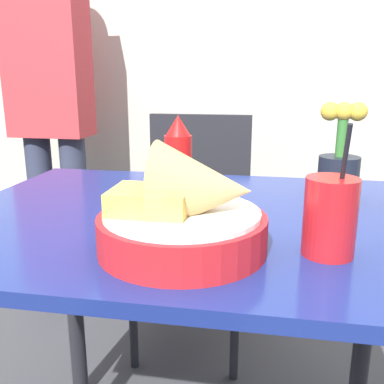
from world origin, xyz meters
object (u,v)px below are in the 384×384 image
chair_far_window (196,208)px  drink_cup (330,219)px  food_basket (188,213)px  ketchup_bottle (178,163)px  person_standing (51,101)px  flower_vase (339,164)px

chair_far_window → drink_cup: size_ratio=4.30×
chair_far_window → food_basket: size_ratio=3.32×
ketchup_bottle → person_standing: (-0.72, 0.83, 0.08)m
food_basket → person_standing: person_standing is taller
chair_far_window → food_basket: 1.00m
person_standing → drink_cup: bearing=-46.3°
chair_far_window → food_basket: food_basket is taller
flower_vase → chair_far_window: bearing=125.0°
chair_far_window → ketchup_bottle: (0.08, -0.71, 0.32)m
flower_vase → person_standing: (-1.06, 0.72, 0.09)m
drink_cup → flower_vase: size_ratio=0.95×
ketchup_bottle → flower_vase: 0.36m
drink_cup → flower_vase: 0.33m
ketchup_bottle → drink_cup: drink_cup is taller
food_basket → drink_cup: 0.22m
chair_far_window → person_standing: 0.76m
food_basket → drink_cup: size_ratio=1.29×
food_basket → ketchup_bottle: 0.25m
drink_cup → person_standing: (-1.00, 1.04, 0.12)m
chair_far_window → person_standing: (-0.64, 0.12, 0.40)m
ketchup_bottle → food_basket: bearing=-74.6°
food_basket → drink_cup: drink_cup is taller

